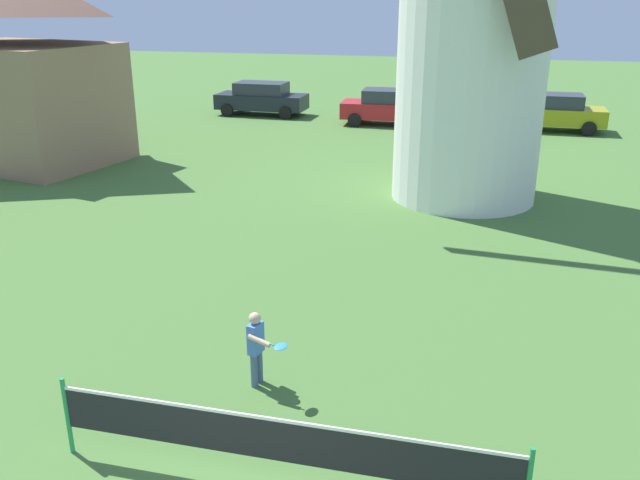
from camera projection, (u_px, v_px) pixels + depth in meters
tennis_net at (279, 441)px, 7.83m from camera, size 5.69×0.06×1.10m
player_far at (257, 345)px, 9.96m from camera, size 0.69×0.62×1.20m
parked_car_black at (262, 98)px, 32.32m from camera, size 4.34×1.94×1.56m
parked_car_red at (390, 107)px, 29.93m from camera, size 4.35×2.02×1.56m
parked_car_mustard at (551, 112)px, 28.66m from camera, size 4.42×1.92×1.56m
chapel at (17, 66)px, 22.60m from camera, size 7.12×5.82×7.60m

